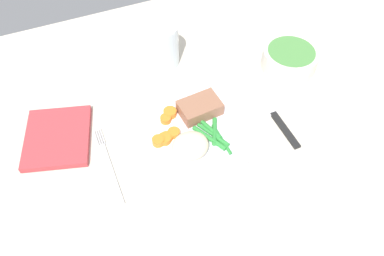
{
  "coord_description": "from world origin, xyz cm",
  "views": [
    {
      "loc": [
        -19.43,
        -37.86,
        58.9
      ],
      "look_at": [
        -3.13,
        0.87,
        4.6
      ],
      "focal_mm": 35.54,
      "sensor_mm": 36.0,
      "label": 1
    }
  ],
  "objects_px": {
    "knife": "(271,110)",
    "salad_bowl": "(290,58)",
    "meat_portion": "(200,108)",
    "fork": "(109,165)",
    "dinner_plate": "(192,134)",
    "water_glass": "(161,47)",
    "napkin": "(58,137)"
  },
  "relations": [
    {
      "from": "fork",
      "to": "salad_bowl",
      "type": "relative_size",
      "value": 1.42
    },
    {
      "from": "meat_portion",
      "to": "salad_bowl",
      "type": "xyz_separation_m",
      "value": [
        0.23,
        0.06,
        -0.0
      ]
    },
    {
      "from": "dinner_plate",
      "to": "water_glass",
      "type": "height_order",
      "value": "water_glass"
    },
    {
      "from": "fork",
      "to": "water_glass",
      "type": "height_order",
      "value": "water_glass"
    },
    {
      "from": "knife",
      "to": "salad_bowl",
      "type": "distance_m",
      "value": 0.14
    },
    {
      "from": "knife",
      "to": "fork",
      "type": "bearing_deg",
      "value": 176.8
    },
    {
      "from": "fork",
      "to": "salad_bowl",
      "type": "height_order",
      "value": "salad_bowl"
    },
    {
      "from": "meat_portion",
      "to": "knife",
      "type": "xyz_separation_m",
      "value": [
        0.14,
        -0.04,
        -0.03
      ]
    },
    {
      "from": "meat_portion",
      "to": "water_glass",
      "type": "bearing_deg",
      "value": 94.0
    },
    {
      "from": "salad_bowl",
      "to": "napkin",
      "type": "relative_size",
      "value": 0.87
    },
    {
      "from": "fork",
      "to": "dinner_plate",
      "type": "bearing_deg",
      "value": -2.96
    },
    {
      "from": "fork",
      "to": "water_glass",
      "type": "relative_size",
      "value": 1.75
    },
    {
      "from": "dinner_plate",
      "to": "knife",
      "type": "relative_size",
      "value": 1.14
    },
    {
      "from": "meat_portion",
      "to": "salad_bowl",
      "type": "relative_size",
      "value": 0.65
    },
    {
      "from": "water_glass",
      "to": "napkin",
      "type": "bearing_deg",
      "value": -153.63
    },
    {
      "from": "dinner_plate",
      "to": "fork",
      "type": "distance_m",
      "value": 0.16
    },
    {
      "from": "fork",
      "to": "salad_bowl",
      "type": "bearing_deg",
      "value": 8.88
    },
    {
      "from": "dinner_plate",
      "to": "napkin",
      "type": "height_order",
      "value": "dinner_plate"
    },
    {
      "from": "knife",
      "to": "water_glass",
      "type": "relative_size",
      "value": 2.16
    },
    {
      "from": "knife",
      "to": "napkin",
      "type": "xyz_separation_m",
      "value": [
        -0.4,
        0.09,
        0.0
      ]
    },
    {
      "from": "meat_portion",
      "to": "napkin",
      "type": "relative_size",
      "value": 0.57
    },
    {
      "from": "fork",
      "to": "napkin",
      "type": "relative_size",
      "value": 1.24
    },
    {
      "from": "fork",
      "to": "knife",
      "type": "distance_m",
      "value": 0.33
    },
    {
      "from": "dinner_plate",
      "to": "napkin",
      "type": "bearing_deg",
      "value": 158.64
    },
    {
      "from": "water_glass",
      "to": "salad_bowl",
      "type": "bearing_deg",
      "value": -26.21
    },
    {
      "from": "meat_portion",
      "to": "knife",
      "type": "bearing_deg",
      "value": -16.34
    },
    {
      "from": "meat_portion",
      "to": "fork",
      "type": "bearing_deg",
      "value": -168.38
    },
    {
      "from": "salad_bowl",
      "to": "knife",
      "type": "bearing_deg",
      "value": -135.38
    },
    {
      "from": "meat_portion",
      "to": "water_glass",
      "type": "relative_size",
      "value": 0.8
    },
    {
      "from": "water_glass",
      "to": "napkin",
      "type": "relative_size",
      "value": 0.71
    },
    {
      "from": "fork",
      "to": "meat_portion",
      "type": "bearing_deg",
      "value": 7.74
    },
    {
      "from": "water_glass",
      "to": "salad_bowl",
      "type": "distance_m",
      "value": 0.27
    }
  ]
}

